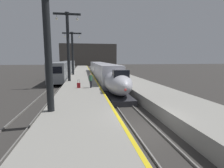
% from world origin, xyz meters
% --- Properties ---
extents(ground_plane, '(260.00, 260.00, 0.00)m').
position_xyz_m(ground_plane, '(0.00, 0.00, 0.00)').
color(ground_plane, '#33302D').
extents(platform_left, '(4.80, 110.00, 1.05)m').
position_xyz_m(platform_left, '(-4.05, 24.75, 0.53)').
color(platform_left, gray).
rests_on(platform_left, ground).
extents(platform_right, '(4.80, 110.00, 1.05)m').
position_xyz_m(platform_right, '(4.05, 24.75, 0.53)').
color(platform_right, gray).
rests_on(platform_right, ground).
extents(platform_left_safety_stripe, '(0.20, 107.80, 0.01)m').
position_xyz_m(platform_left_safety_stripe, '(-1.77, 24.75, 1.05)').
color(platform_left_safety_stripe, yellow).
rests_on(platform_left_safety_stripe, platform_left).
extents(rail_main_left, '(0.08, 110.00, 0.12)m').
position_xyz_m(rail_main_left, '(-0.75, 27.50, 0.06)').
color(rail_main_left, slate).
rests_on(rail_main_left, ground).
extents(rail_main_right, '(0.08, 110.00, 0.12)m').
position_xyz_m(rail_main_right, '(0.75, 27.50, 0.06)').
color(rail_main_right, slate).
rests_on(rail_main_right, ground).
extents(rail_secondary_left, '(0.08, 110.00, 0.12)m').
position_xyz_m(rail_secondary_left, '(-8.85, 27.50, 0.06)').
color(rail_secondary_left, slate).
rests_on(rail_secondary_left, ground).
extents(rail_secondary_right, '(0.08, 110.00, 0.12)m').
position_xyz_m(rail_secondary_right, '(-7.35, 27.50, 0.06)').
color(rail_secondary_right, slate).
rests_on(rail_secondary_right, ground).
extents(highspeed_train_main, '(2.92, 38.56, 3.60)m').
position_xyz_m(highspeed_train_main, '(0.00, 24.04, 1.92)').
color(highspeed_train_main, silver).
rests_on(highspeed_train_main, ground).
extents(regional_train_adjacent, '(2.85, 36.60, 3.80)m').
position_xyz_m(regional_train_adjacent, '(-8.10, 36.01, 2.13)').
color(regional_train_adjacent, gray).
rests_on(regional_train_adjacent, ground).
extents(station_column_near, '(4.00, 0.68, 10.46)m').
position_xyz_m(station_column_near, '(-5.90, 1.85, 7.25)').
color(station_column_near, black).
rests_on(station_column_near, platform_left).
extents(station_column_mid, '(4.00, 0.68, 10.23)m').
position_xyz_m(station_column_mid, '(-5.90, 17.65, 7.13)').
color(station_column_mid, black).
rests_on(station_column_mid, platform_left).
extents(station_column_far, '(4.00, 0.68, 9.04)m').
position_xyz_m(station_column_far, '(-5.90, 28.70, 6.50)').
color(station_column_far, black).
rests_on(station_column_far, platform_left).
extents(passenger_near_edge, '(0.41, 0.47, 1.69)m').
position_xyz_m(passenger_near_edge, '(-2.88, 10.70, 2.04)').
color(passenger_near_edge, '#23232D').
rests_on(passenger_near_edge, platform_left).
extents(rolling_suitcase, '(0.40, 0.22, 0.98)m').
position_xyz_m(rolling_suitcase, '(-4.31, 10.76, 1.35)').
color(rolling_suitcase, maroon).
rests_on(rolling_suitcase, platform_left).
extents(terminus_back_wall, '(36.00, 2.00, 14.00)m').
position_xyz_m(terminus_back_wall, '(0.00, 102.00, 7.00)').
color(terminus_back_wall, '#4C4742').
rests_on(terminus_back_wall, ground).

